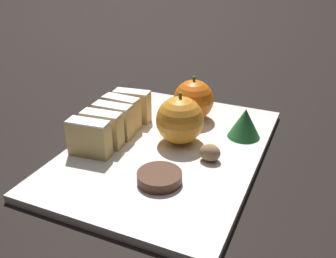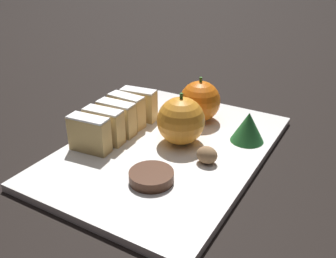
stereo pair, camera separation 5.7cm
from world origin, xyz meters
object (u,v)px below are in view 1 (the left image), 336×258
Objects in this scene: orange_far at (180,120)px; walnut at (210,153)px; orange_near at (196,100)px; chocolate_cookie at (159,177)px.

orange_far is 0.08m from walnut.
walnut is (0.07, -0.13, -0.02)m from orange_near.
orange_far is 1.38× the size of chocolate_cookie.
orange_near is at bearing 96.87° from chocolate_cookie.
orange_far is at bearing 98.99° from chocolate_cookie.
chocolate_cookie is at bearing -81.01° from orange_far.
chocolate_cookie is (0.02, -0.12, -0.03)m from orange_far.
orange_near reaches higher than chocolate_cookie.
walnut is (0.06, -0.04, -0.03)m from orange_far.
chocolate_cookie is at bearing -118.88° from walnut.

